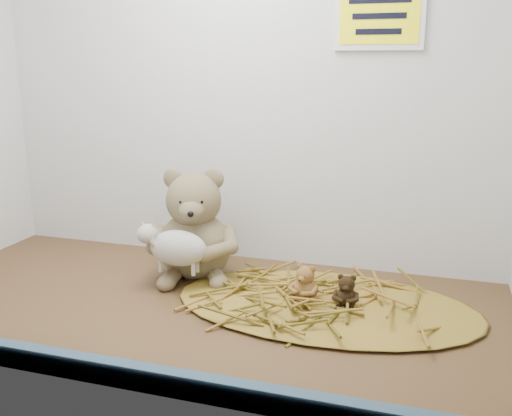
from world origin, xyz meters
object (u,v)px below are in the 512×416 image
(mini_teddy_tan, at_px, (306,281))
(mini_teddy_brown, at_px, (346,289))
(toy_lamb, at_px, (178,248))
(main_teddy, at_px, (195,223))

(mini_teddy_tan, bearing_deg, mini_teddy_brown, 9.72)
(mini_teddy_tan, bearing_deg, toy_lamb, -163.54)
(mini_teddy_tan, relative_size, mini_teddy_brown, 1.14)
(main_teddy, xyz_separation_m, mini_teddy_tan, (0.27, -0.08, -0.07))
(main_teddy, bearing_deg, toy_lamb, -108.27)
(main_teddy, distance_m, toy_lamb, 0.09)
(toy_lamb, distance_m, mini_teddy_tan, 0.27)
(main_teddy, height_order, mini_teddy_brown, main_teddy)
(main_teddy, distance_m, mini_teddy_tan, 0.29)
(toy_lamb, xyz_separation_m, mini_teddy_tan, (0.27, 0.01, -0.04))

